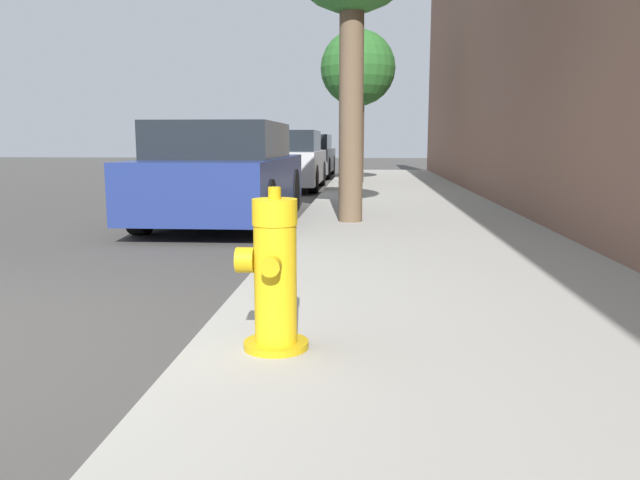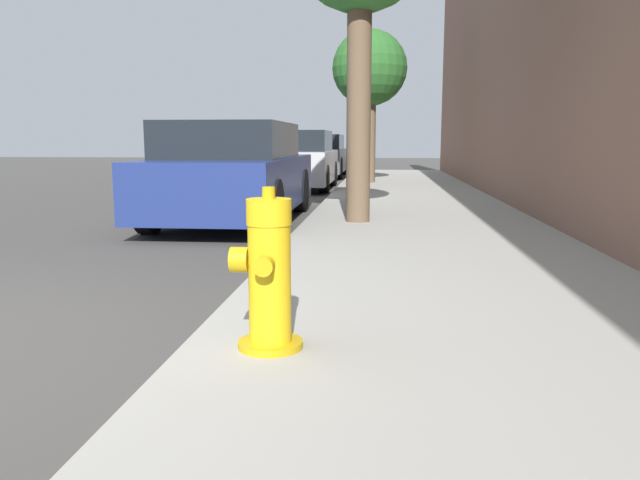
# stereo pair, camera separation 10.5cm
# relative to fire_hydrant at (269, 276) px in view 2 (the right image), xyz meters

# --- Properties ---
(sidewalk_slab) EXTENTS (3.10, 40.00, 0.11)m
(sidewalk_slab) POSITION_rel_fire_hydrant_xyz_m (1.09, -0.15, -0.43)
(sidewalk_slab) COLOR #99968E
(sidewalk_slab) RESTS_ON ground_plane
(fire_hydrant) EXTENTS (0.36, 0.36, 0.82)m
(fire_hydrant) POSITION_rel_fire_hydrant_xyz_m (0.00, 0.00, 0.00)
(fire_hydrant) COLOR #C39C11
(fire_hydrant) RESTS_ON sidewalk_slab
(parked_car_near) EXTENTS (1.77, 4.33, 1.41)m
(parked_car_near) POSITION_rel_fire_hydrant_xyz_m (-1.56, 5.78, 0.21)
(parked_car_near) COLOR navy
(parked_car_near) RESTS_ON ground_plane
(parked_car_mid) EXTENTS (1.75, 3.83, 1.39)m
(parked_car_mid) POSITION_rel_fire_hydrant_xyz_m (-1.49, 11.91, 0.19)
(parked_car_mid) COLOR #B7B7BC
(parked_car_mid) RESTS_ON ground_plane
(parked_car_far) EXTENTS (1.81, 4.44, 1.35)m
(parked_car_far) POSITION_rel_fire_hydrant_xyz_m (-1.54, 17.16, 0.18)
(parked_car_far) COLOR #4C5156
(parked_car_far) RESTS_ON ground_plane
(street_tree_far) EXTENTS (1.86, 1.86, 3.76)m
(street_tree_far) POSITION_rel_fire_hydrant_xyz_m (0.22, 12.95, 2.39)
(street_tree_far) COLOR brown
(street_tree_far) RESTS_ON sidewalk_slab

